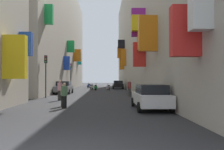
% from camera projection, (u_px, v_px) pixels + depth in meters
% --- Properties ---
extents(ground_plane, '(140.00, 140.00, 0.00)m').
position_uv_depth(ground_plane, '(97.00, 91.00, 35.57)').
color(ground_plane, '#2D2D30').
extents(building_left_mid_b, '(7.38, 43.74, 19.75)m').
position_uv_depth(building_left_mid_b, '(55.00, 35.00, 43.59)').
color(building_left_mid_b, '#B2A899').
rests_on(building_left_mid_b, ground).
extents(building_right_mid_a, '(7.36, 13.40, 13.12)m').
position_uv_depth(building_right_mid_a, '(189.00, 21.00, 19.15)').
color(building_right_mid_a, '#B2A899').
rests_on(building_right_mid_a, ground).
extents(building_right_mid_b, '(7.34, 40.09, 19.70)m').
position_uv_depth(building_right_mid_b, '(140.00, 37.00, 45.91)').
color(building_right_mid_b, '#BCB29E').
rests_on(building_right_mid_b, ground).
extents(parked_car_white, '(1.99, 4.48, 1.54)m').
position_uv_depth(parked_car_white, '(151.00, 96.00, 14.55)').
color(parked_car_white, white).
rests_on(parked_car_white, ground).
extents(parked_car_black, '(1.99, 4.26, 1.52)m').
position_uv_depth(parked_car_black, '(118.00, 85.00, 44.01)').
color(parked_car_black, black).
rests_on(parked_car_black, ground).
extents(parked_car_green, '(1.87, 4.44, 1.43)m').
position_uv_depth(parked_car_green, '(117.00, 83.00, 55.92)').
color(parked_car_green, '#236638').
rests_on(parked_car_green, ground).
extents(parked_car_grey, '(1.96, 4.33, 1.55)m').
position_uv_depth(parked_car_grey, '(64.00, 87.00, 29.78)').
color(parked_car_grey, slate).
rests_on(parked_car_grey, ground).
extents(scooter_silver, '(0.63, 1.90, 1.13)m').
position_uv_depth(scooter_silver, '(108.00, 87.00, 38.87)').
color(scooter_silver, '#ADADB2').
rests_on(scooter_silver, ground).
extents(scooter_white, '(0.60, 1.94, 1.13)m').
position_uv_depth(scooter_white, '(92.00, 87.00, 41.33)').
color(scooter_white, silver).
rests_on(scooter_white, ground).
extents(scooter_blue, '(0.64, 1.79, 1.13)m').
position_uv_depth(scooter_blue, '(89.00, 86.00, 47.20)').
color(scooter_blue, '#2D4CAD').
rests_on(scooter_blue, ground).
extents(scooter_green, '(0.51, 1.79, 1.13)m').
position_uv_depth(scooter_green, '(96.00, 87.00, 38.61)').
color(scooter_green, '#287F3D').
rests_on(scooter_green, ground).
extents(pedestrian_crossing, '(0.46, 0.46, 1.56)m').
position_uv_depth(pedestrian_crossing, '(63.00, 95.00, 16.21)').
color(pedestrian_crossing, black).
rests_on(pedestrian_crossing, ground).
extents(pedestrian_near_left, '(0.41, 0.41, 1.62)m').
position_uv_depth(pedestrian_near_left, '(64.00, 96.00, 15.08)').
color(pedestrian_near_left, black).
rests_on(pedestrian_near_left, ground).
extents(pedestrian_near_right, '(0.46, 0.46, 1.76)m').
position_uv_depth(pedestrian_near_right, '(60.00, 90.00, 20.47)').
color(pedestrian_near_right, '#2B2B2B').
rests_on(pedestrian_near_right, ground).
extents(pedestrian_mid_street, '(0.50, 0.50, 1.74)m').
position_uv_depth(pedestrian_mid_street, '(129.00, 88.00, 25.15)').
color(pedestrian_mid_street, '#3E3E3E').
rests_on(pedestrian_mid_street, ground).
extents(traffic_light_near_corner, '(0.26, 0.34, 4.15)m').
position_uv_depth(traffic_light_near_corner, '(46.00, 69.00, 23.13)').
color(traffic_light_near_corner, '#2D2D2D').
rests_on(traffic_light_near_corner, ground).
extents(traffic_light_far_corner, '(0.26, 0.34, 4.43)m').
position_uv_depth(traffic_light_far_corner, '(71.00, 72.00, 39.97)').
color(traffic_light_far_corner, '#2D2D2D').
rests_on(traffic_light_far_corner, ground).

